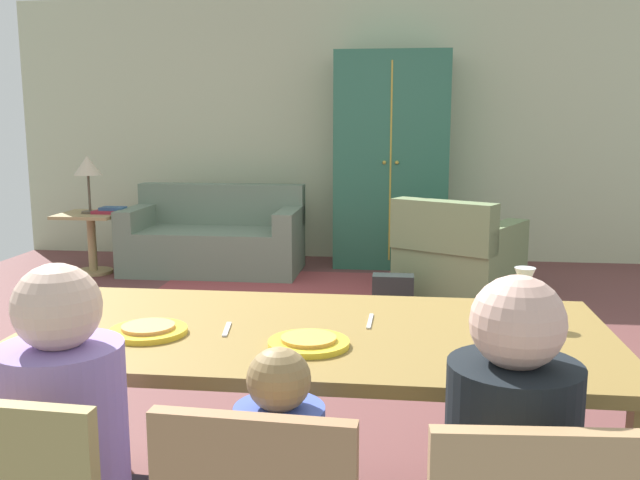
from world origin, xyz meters
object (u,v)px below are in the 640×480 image
(plate_near_man, at_px, (148,331))
(armoire, at_px, (391,161))
(table_lamp, at_px, (88,168))
(wine_glass, at_px, (524,283))
(couch, at_px, (215,240))
(dining_table, at_px, (316,348))
(book_upper, at_px, (113,208))
(armchair, at_px, (458,258))
(handbag, at_px, (393,291))
(plate_near_child, at_px, (309,343))
(book_lower, at_px, (105,212))
(side_table, at_px, (92,234))

(plate_near_man, height_order, armoire, armoire)
(armoire, height_order, table_lamp, armoire)
(wine_glass, height_order, couch, wine_glass)
(armoire, xyz_separation_m, table_lamp, (-2.81, -0.73, -0.04))
(dining_table, bearing_deg, book_upper, 121.33)
(wine_glass, bearing_deg, table_lamp, 131.41)
(wine_glass, height_order, armchair, wine_glass)
(plate_near_man, xyz_separation_m, handbag, (0.75, 3.20, -0.64))
(plate_near_child, height_order, book_lower, plate_near_child)
(wine_glass, distance_m, couch, 4.66)
(plate_near_child, height_order, handbag, plate_near_child)
(book_upper, distance_m, handbag, 2.86)
(armoire, bearing_deg, dining_table, -91.88)
(armchair, bearing_deg, handbag, -139.13)
(book_upper, height_order, handbag, book_upper)
(table_lamp, relative_size, book_lower, 2.45)
(wine_glass, height_order, armoire, armoire)
(side_table, height_order, book_lower, book_lower)
(armchair, bearing_deg, table_lamp, 172.49)
(armchair, bearing_deg, plate_near_child, -101.27)
(plate_near_man, xyz_separation_m, plate_near_child, (0.53, -0.06, 0.00))
(couch, bearing_deg, armchair, -17.32)
(armchair, height_order, handbag, armchair)
(dining_table, relative_size, book_upper, 8.78)
(plate_near_child, relative_size, armoire, 0.12)
(handbag, bearing_deg, wine_glass, -80.60)
(armoire, xyz_separation_m, book_lower, (-2.66, -0.74, -0.46))
(wine_glass, xyz_separation_m, handbag, (-0.48, 2.90, -0.76))
(plate_near_man, bearing_deg, couch, 102.81)
(couch, bearing_deg, armoire, 15.84)
(armchair, distance_m, handbag, 0.72)
(book_lower, xyz_separation_m, handbag, (2.72, -0.89, -0.46))
(side_table, bearing_deg, couch, 12.84)
(plate_near_man, height_order, book_upper, plate_near_man)
(couch, distance_m, handbag, 2.09)
(dining_table, height_order, table_lamp, table_lamp)
(dining_table, bearing_deg, plate_near_man, -167.26)
(dining_table, bearing_deg, wine_glass, 14.52)
(couch, distance_m, table_lamp, 1.36)
(book_upper, relative_size, handbag, 0.69)
(table_lamp, bearing_deg, plate_near_man, -62.61)
(dining_table, relative_size, armchair, 1.65)
(dining_table, xyz_separation_m, handbag, (0.22, 3.08, -0.56))
(armoire, xyz_separation_m, handbag, (0.06, -1.63, -0.92))
(wine_glass, bearing_deg, armchair, 89.25)
(armoire, relative_size, book_lower, 9.55)
(side_table, distance_m, book_lower, 0.27)
(plate_near_child, height_order, armchair, armchair)
(plate_near_man, xyz_separation_m, side_table, (-2.12, 4.10, -0.39))
(dining_table, xyz_separation_m, book_upper, (-2.44, 4.02, -0.07))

